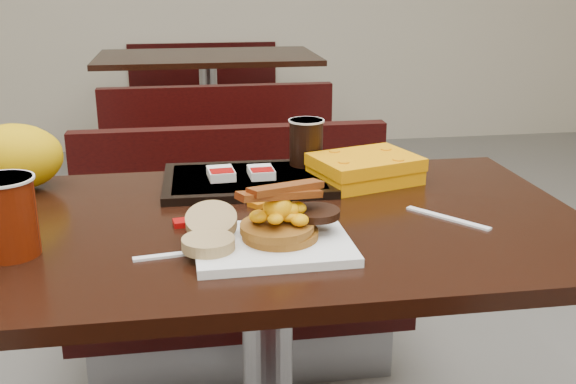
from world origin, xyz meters
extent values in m
cube|color=white|center=(-0.01, -0.14, 0.76)|extent=(0.26, 0.21, 0.02)
cylinder|color=#8A5817|center=(0.01, -0.13, 0.78)|extent=(0.14, 0.14, 0.03)
cylinder|color=black|center=(0.07, -0.11, 0.80)|extent=(0.10, 0.10, 0.01)
ellipsoid|color=#FFA605|center=(0.00, -0.13, 0.81)|extent=(0.11, 0.10, 0.05)
cylinder|color=#A38A56|center=(-0.11, -0.16, 0.77)|extent=(0.11, 0.11, 0.02)
cylinder|color=#A38A56|center=(-0.11, -0.09, 0.79)|extent=(0.10, 0.10, 0.05)
cylinder|color=maroon|center=(-0.43, -0.10, 0.82)|extent=(0.10, 0.10, 0.13)
cube|color=white|center=(0.34, -0.05, 0.75)|extent=(0.12, 0.14, 0.00)
cube|color=#BD5A08|center=(0.00, 0.08, 0.76)|extent=(0.05, 0.05, 0.01)
cube|color=#8C0504|center=(-0.15, -0.01, 0.76)|extent=(0.04, 0.04, 0.01)
cube|color=black|center=(-0.01, 0.22, 0.76)|extent=(0.37, 0.27, 0.02)
cube|color=silver|center=(-0.07, 0.22, 0.78)|extent=(0.06, 0.08, 0.02)
cube|color=silver|center=(0.02, 0.22, 0.78)|extent=(0.06, 0.07, 0.02)
cylinder|color=black|center=(0.13, 0.30, 0.82)|extent=(0.10, 0.10, 0.10)
cube|color=orange|center=(0.24, 0.20, 0.78)|extent=(0.25, 0.22, 0.06)
ellipsoid|color=#CD9906|center=(-0.50, 0.26, 0.82)|extent=(0.23, 0.19, 0.14)
camera|label=1|loc=(-0.14, -1.16, 1.19)|focal=41.77mm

